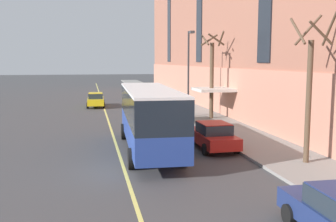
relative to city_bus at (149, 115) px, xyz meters
name	(u,v)px	position (x,y,z in m)	size (l,w,h in m)	color
ground_plane	(128,172)	(-1.55, -3.68, -2.06)	(260.00, 260.00, 0.00)	#424244
sidewalk	(268,148)	(6.77, -0.68, -1.99)	(4.08, 160.00, 0.15)	gray
city_bus	(149,115)	(0.00, 0.00, 0.00)	(3.07, 11.21, 3.54)	navy
parked_car_red_0	(213,136)	(3.66, -0.02, -1.28)	(2.06, 4.58, 1.56)	#B21E19
parked_car_green_1	(172,113)	(3.40, 10.07, -1.28)	(1.96, 4.49, 1.56)	#23603D
parked_car_silver_2	(154,100)	(3.61, 20.44, -1.28)	(1.99, 4.43, 1.56)	#B7B7BC
parked_car_silver_5	(142,94)	(3.55, 29.35, -1.28)	(2.00, 4.49, 1.56)	#B7B7BC
taxi_cab	(96,100)	(-2.55, 22.39, -1.28)	(1.98, 4.83, 1.56)	yellow
street_tree_mid_block	(310,88)	(7.03, -4.27, 1.70)	(1.83, 1.83, 7.10)	brown
street_tree_far_uptown	(212,74)	(7.03, 10.85, 1.89)	(1.71, 1.74, 7.32)	brown
street_lamp	(189,65)	(5.33, 12.04, 2.59)	(0.36, 1.48, 7.41)	#2D2D30
lane_centerline	(120,156)	(-1.70, -0.68, -2.06)	(0.16, 140.00, 0.01)	#E0D66B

